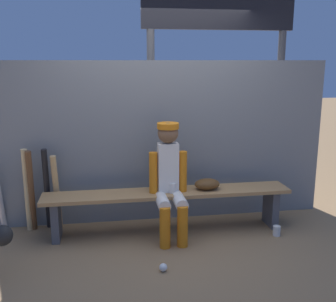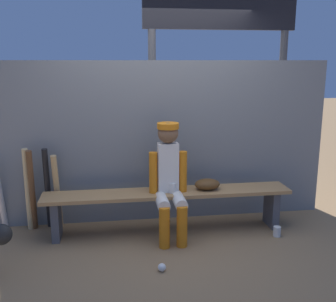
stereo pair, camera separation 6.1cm
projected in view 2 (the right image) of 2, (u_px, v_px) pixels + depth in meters
ground_plane at (168, 231)px, 4.46m from camera, size 30.00×30.00×0.00m
chainlink_fence at (163, 142)px, 4.65m from camera, size 3.91×0.03×1.87m
dugout_bench at (168, 200)px, 4.38m from camera, size 2.70×0.36×0.47m
player_seated at (169, 177)px, 4.21m from camera, size 0.41×0.55×1.23m
baseball_glove at (207, 184)px, 4.41m from camera, size 0.28×0.20×0.12m
bat_wood_tan at (57, 192)px, 4.43m from camera, size 0.09×0.20×0.87m
bat_aluminum_black at (48, 189)px, 4.45m from camera, size 0.08×0.20×0.94m
bat_wood_dark at (32, 191)px, 4.38m from camera, size 0.09×0.22×0.94m
bat_wood_natural at (28, 190)px, 4.40m from camera, size 0.09×0.15×0.95m
bat_aluminum_silver at (0, 195)px, 4.43m from camera, size 0.10×0.22×0.82m
baseball at (162, 267)px, 3.61m from camera, size 0.07×0.07×0.07m
cup_on_ground at (277, 231)px, 4.33m from camera, size 0.08×0.08×0.11m
cup_on_bench at (173, 188)px, 4.30m from camera, size 0.08×0.08×0.11m
scoreboard at (225, 21)px, 5.16m from camera, size 2.29×0.27×3.36m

